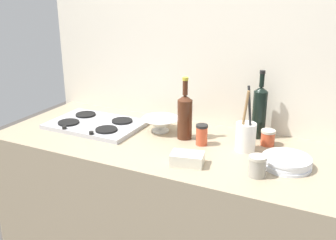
% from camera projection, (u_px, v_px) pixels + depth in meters
% --- Properties ---
extents(counter_block, '(1.80, 0.70, 0.90)m').
position_uv_depth(counter_block, '(168.00, 219.00, 2.14)').
color(counter_block, tan).
rests_on(counter_block, ground).
extents(backsplash_panel, '(1.90, 0.06, 2.34)m').
position_uv_depth(backsplash_panel, '(198.00, 75.00, 2.22)').
color(backsplash_panel, beige).
rests_on(backsplash_panel, ground).
extents(stovetop_hob, '(0.51, 0.34, 0.04)m').
position_uv_depth(stovetop_hob, '(96.00, 124.00, 2.20)').
color(stovetop_hob, '#B2B2B7').
rests_on(stovetop_hob, counter_block).
extents(plate_stack, '(0.22, 0.21, 0.05)m').
position_uv_depth(plate_stack, '(286.00, 162.00, 1.72)').
color(plate_stack, white).
rests_on(plate_stack, counter_block).
extents(wine_bottle_leftmost, '(0.08, 0.08, 0.32)m').
position_uv_depth(wine_bottle_leftmost, '(185.00, 116.00, 2.00)').
color(wine_bottle_leftmost, '#472314').
rests_on(wine_bottle_leftmost, counter_block).
extents(wine_bottle_mid_left, '(0.07, 0.07, 0.35)m').
position_uv_depth(wine_bottle_mid_left, '(259.00, 111.00, 2.01)').
color(wine_bottle_mid_left, black).
rests_on(wine_bottle_mid_left, counter_block).
extents(mixing_bowl, '(0.20, 0.20, 0.08)m').
position_uv_depth(mixing_bowl, '(160.00, 124.00, 2.12)').
color(mixing_bowl, white).
rests_on(mixing_bowl, counter_block).
extents(butter_dish, '(0.16, 0.12, 0.05)m').
position_uv_depth(butter_dish, '(187.00, 159.00, 1.74)').
color(butter_dish, silver).
rests_on(butter_dish, counter_block).
extents(utensil_crock, '(0.10, 0.10, 0.32)m').
position_uv_depth(utensil_crock, '(246.00, 136.00, 1.86)').
color(utensil_crock, silver).
rests_on(utensil_crock, counter_block).
extents(condiment_jar_front, '(0.06, 0.06, 0.11)m').
position_uv_depth(condiment_jar_front, '(202.00, 135.00, 1.94)').
color(condiment_jar_front, '#C64C2D').
rests_on(condiment_jar_front, counter_block).
extents(condiment_jar_rear, '(0.08, 0.08, 0.09)m').
position_uv_depth(condiment_jar_rear, '(257.00, 166.00, 1.63)').
color(condiment_jar_rear, '#9E998C').
rests_on(condiment_jar_rear, counter_block).
extents(condiment_jar_spare, '(0.07, 0.07, 0.08)m').
position_uv_depth(condiment_jar_spare, '(268.00, 137.00, 1.94)').
color(condiment_jar_spare, '#C64C2D').
rests_on(condiment_jar_spare, counter_block).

